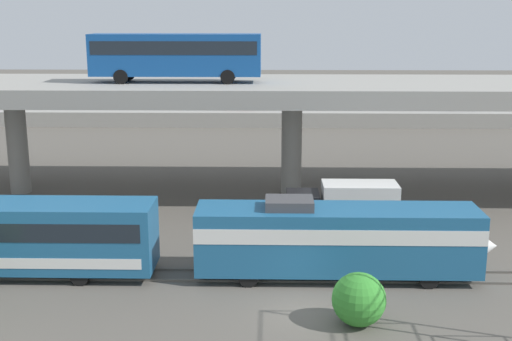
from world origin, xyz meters
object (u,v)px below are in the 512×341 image
service_truck_west (345,205)px  parked_car_0 (208,98)px  parked_car_4 (399,103)px  parked_car_3 (455,103)px  train_locomotive (351,237)px  parked_car_5 (283,100)px  parked_car_1 (242,102)px  transit_bus_on_overpass (176,53)px

service_truck_west → parked_car_0: (-12.66, 44.72, 0.91)m
service_truck_west → parked_car_4: (10.99, 40.92, 0.91)m
parked_car_0 → parked_car_4: same height
parked_car_0 → parked_car_3: bearing=-7.4°
train_locomotive → parked_car_3: (18.26, 48.24, 0.35)m
parked_car_3 → parked_car_5: 20.90m
parked_car_5 → train_locomotive: bearing=92.8°
service_truck_west → parked_car_1: bearing=-78.8°
service_truck_west → parked_car_4: parked_car_4 is taller
parked_car_1 → parked_car_5: size_ratio=1.00×
parked_car_1 → parked_car_4: (19.08, -0.08, 0.00)m
parked_car_3 → parked_car_5: same height
train_locomotive → parked_car_1: size_ratio=3.80×
transit_bus_on_overpass → parked_car_0: size_ratio=2.70×
parked_car_3 → parked_car_5: size_ratio=1.07×
parked_car_0 → parked_car_1: same height
service_truck_west → parked_car_1: (-8.10, 41.00, 0.91)m
parked_car_4 → parked_car_5: (-14.04, 2.23, -0.00)m
transit_bus_on_overpass → parked_car_4: size_ratio=2.97×
parked_car_1 → parked_car_0: bearing=-39.1°
parked_car_3 → parked_car_5: (-20.76, 2.38, -0.00)m
parked_car_4 → parked_car_5: size_ratio=1.00×
train_locomotive → parked_car_1: train_locomotive is taller
service_truck_west → parked_car_4: bearing=-105.0°
train_locomotive → service_truck_west: (0.55, 7.48, -0.56)m
parked_car_0 → parked_car_4: (23.65, -3.80, -0.00)m
train_locomotive → parked_car_4: bearing=76.6°
train_locomotive → parked_car_0: bearing=103.1°
train_locomotive → parked_car_0: (-12.12, 52.20, 0.35)m
train_locomotive → parked_car_4: 49.76m
parked_car_0 → service_truck_west: bearing=-74.2°
parked_car_1 → parked_car_4: 19.08m
service_truck_west → parked_car_4: 42.38m
parked_car_0 → parked_car_5: 9.74m
train_locomotive → parked_car_5: (-2.51, 50.63, 0.35)m
transit_bus_on_overpass → parked_car_1: (3.26, 33.15, -7.89)m
service_truck_west → parked_car_3: size_ratio=1.58×
transit_bus_on_overpass → parked_car_1: 34.23m
parked_car_3 → parked_car_4: same height
transit_bus_on_overpass → service_truck_west: 16.37m
parked_car_4 → service_truck_west: bearing=-105.0°
parked_car_0 → parked_car_5: (9.61, -1.57, -0.00)m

